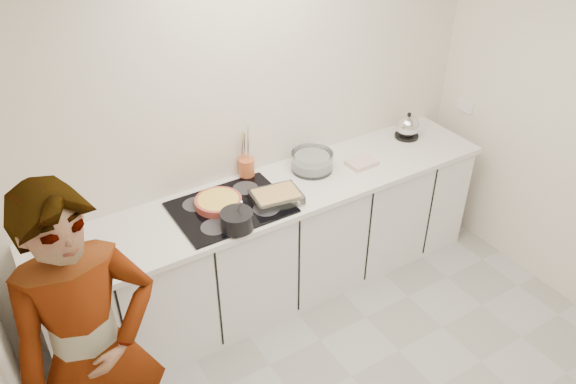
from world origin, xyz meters
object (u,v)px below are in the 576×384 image
kettle (408,127)px  mixing_bowl (312,162)px  saucepan (237,220)px  hob (231,207)px  utensil_crock (247,168)px  cook (93,354)px  tart_dish (218,202)px  baking_dish (276,196)px

kettle → mixing_bowl: bearing=-178.9°
saucepan → kettle: kettle is taller
hob → kettle: 1.61m
utensil_crock → cook: bearing=-143.4°
hob → saucepan: saucepan is taller
hob → tart_dish: 0.09m
saucepan → mixing_bowl: size_ratio=0.66×
kettle → baking_dish: bearing=-169.9°
tart_dish → baking_dish: bearing=-23.7°
mixing_bowl → utensil_crock: size_ratio=2.33×
kettle → utensil_crock: bearing=173.7°
mixing_bowl → kettle: kettle is taller
hob → utensil_crock: utensil_crock is taller
hob → mixing_bowl: bearing=9.8°
utensil_crock → cook: (-1.35, -1.00, -0.06)m
hob → cook: bearing=-146.5°
tart_dish → mixing_bowl: size_ratio=1.15×
baking_dish → utensil_crock: bearing=91.8°
baking_dish → utensil_crock: size_ratio=2.49×
baking_dish → cook: cook is taller
utensil_crock → mixing_bowl: bearing=-20.8°
hob → baking_dish: 0.30m
kettle → utensil_crock: size_ratio=1.72×
tart_dish → kettle: kettle is taller
kettle → saucepan: bearing=-167.9°
tart_dish → baking_dish: 0.37m
cook → baking_dish: bearing=23.2°
baking_dish → kettle: 1.34m
kettle → cook: 2.81m
utensil_crock → tart_dish: bearing=-144.9°
hob → baking_dish: (0.28, -0.10, 0.04)m
tart_dish → utensil_crock: utensil_crock is taller
tart_dish → kettle: (1.66, 0.08, 0.05)m
tart_dish → cook: 1.28m
tart_dish → mixing_bowl: mixing_bowl is taller
baking_dish → kettle: size_ratio=1.45×
tart_dish → utensil_crock: 0.40m
cook → saucepan: bearing=24.8°
hob → mixing_bowl: 0.72m
hob → utensil_crock: 0.40m
tart_dish → kettle: size_ratio=1.56×
saucepan → cook: 1.13m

